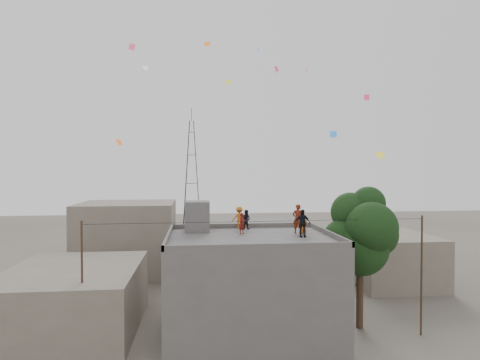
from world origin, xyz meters
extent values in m
plane|color=#4F4841|center=(0.00, 0.00, 0.00)|extent=(140.00, 140.00, 0.00)
cube|color=#55524F|center=(0.00, 0.00, 3.00)|extent=(10.00, 8.00, 6.00)
cube|color=#4B4847|center=(0.00, 0.00, 6.05)|extent=(10.00, 8.00, 0.10)
cube|color=#55524F|center=(0.00, 3.92, 6.25)|extent=(10.00, 0.15, 0.30)
cube|color=#55524F|center=(0.00, -3.92, 6.25)|extent=(10.00, 0.15, 0.30)
cube|color=#55524F|center=(4.92, 0.00, 6.25)|extent=(0.15, 8.00, 0.30)
cube|color=#55524F|center=(-4.92, 0.00, 6.25)|extent=(0.15, 8.00, 0.30)
cube|color=#55524F|center=(-3.20, 2.60, 7.10)|extent=(1.60, 1.80, 2.00)
cube|color=#686052|center=(-11.00, 2.00, 2.00)|extent=(8.00, 10.00, 4.00)
cube|color=#55524F|center=(2.00, 14.00, 2.50)|extent=(12.00, 9.00, 5.00)
cube|color=#686052|center=(-10.00, 16.00, 3.50)|extent=(9.00, 8.00, 7.00)
cube|color=#686052|center=(14.00, 10.00, 2.20)|extent=(7.00, 8.00, 4.40)
cylinder|color=black|center=(7.20, 0.50, 2.00)|extent=(0.44, 0.44, 4.00)
cylinder|color=black|center=(7.35, 0.60, 3.60)|extent=(0.64, 0.91, 2.14)
sphere|color=black|center=(7.20, 0.50, 5.20)|extent=(3.60, 3.60, 3.60)
sphere|color=black|center=(8.30, 0.80, 6.00)|extent=(3.00, 3.00, 3.00)
sphere|color=black|center=(6.30, 1.00, 5.60)|extent=(2.80, 2.80, 2.80)
sphere|color=black|center=(7.60, -0.30, 6.60)|extent=(3.20, 3.20, 3.20)
sphere|color=black|center=(6.90, 1.40, 7.40)|extent=(2.60, 2.60, 2.60)
sphere|color=black|center=(8.00, 1.10, 8.00)|extent=(2.20, 2.20, 2.20)
cylinder|color=black|center=(-9.50, -1.50, 3.70)|extent=(0.12, 0.12, 7.40)
cylinder|color=black|center=(10.50, -1.00, 3.70)|extent=(0.12, 0.12, 7.40)
cylinder|color=black|center=(0.50, -1.25, 7.20)|extent=(20.00, 0.52, 0.02)
cylinder|color=black|center=(-4.85, 39.15, 9.00)|extent=(1.27, 1.27, 18.01)
cylinder|color=black|center=(-3.15, 39.15, 9.00)|extent=(1.27, 1.27, 18.01)
cylinder|color=black|center=(-3.15, 40.85, 9.00)|extent=(1.27, 1.27, 18.01)
cylinder|color=black|center=(-4.85, 40.85, 9.00)|extent=(1.27, 1.27, 18.01)
cube|color=black|center=(-4.00, 40.00, 3.60)|extent=(2.36, 0.08, 0.08)
cube|color=black|center=(-4.00, 40.00, 3.60)|extent=(0.08, 2.36, 0.08)
cube|color=black|center=(-4.00, 40.00, 8.10)|extent=(1.81, 0.08, 0.08)
cube|color=black|center=(-4.00, 40.00, 8.10)|extent=(0.08, 1.81, 0.08)
cube|color=black|center=(-4.00, 40.00, 12.60)|extent=(1.26, 0.08, 0.08)
cube|color=black|center=(-4.00, 40.00, 12.60)|extent=(0.08, 1.26, 0.08)
cube|color=black|center=(-4.00, 40.00, 16.20)|extent=(0.82, 0.08, 0.08)
cube|color=black|center=(-4.00, 40.00, 16.20)|extent=(0.08, 0.82, 0.08)
cylinder|color=black|center=(-4.00, 40.00, 19.00)|extent=(0.08, 0.08, 2.00)
imported|color=maroon|center=(3.23, 1.07, 7.04)|extent=(0.68, 0.45, 1.87)
imported|color=#A74813|center=(3.49, 0.76, 6.74)|extent=(0.74, 0.63, 1.27)
imported|color=black|center=(0.15, 3.24, 6.77)|extent=(0.82, 0.79, 1.33)
imported|color=black|center=(3.15, -0.40, 6.94)|extent=(1.01, 0.47, 1.68)
imported|color=#C36316|center=(-0.31, 3.40, 6.87)|extent=(1.06, 0.70, 1.54)
imported|color=maroon|center=(-0.35, 1.21, 6.77)|extent=(0.57, 0.57, 1.34)
plane|color=#FF5F1A|center=(-8.51, 4.11, 12.09)|extent=(0.46, 0.53, 0.41)
plane|color=#FF2860|center=(3.58, 9.78, 18.83)|extent=(0.33, 0.52, 0.43)
plane|color=#F6FF27|center=(-0.55, 9.81, 17.64)|extent=(0.45, 0.34, 0.36)
plane|color=blue|center=(7.06, 5.29, 12.88)|extent=(0.51, 0.27, 0.49)
plane|color=white|center=(-7.64, 11.60, 19.08)|extent=(0.48, 0.39, 0.38)
plane|color=orange|center=(7.85, 15.63, 20.36)|extent=(0.27, 0.35, 0.30)
plane|color=#35C956|center=(0.58, 4.26, 10.50)|extent=(0.33, 0.55, 0.46)
plane|color=#DF345D|center=(11.95, 10.49, 16.72)|extent=(0.48, 0.22, 0.46)
plane|color=orange|center=(-2.45, 4.68, 19.17)|extent=(0.50, 0.37, 0.37)
plane|color=#508BF2|center=(3.30, 18.34, 23.00)|extent=(0.14, 0.35, 0.35)
plane|color=#FF5074|center=(-7.31, 2.17, 18.02)|extent=(0.45, 0.39, 0.33)
plane|color=gold|center=(8.62, 0.79, 11.15)|extent=(0.60, 0.41, 0.44)
camera|label=1|loc=(-3.24, -24.11, 10.16)|focal=30.00mm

